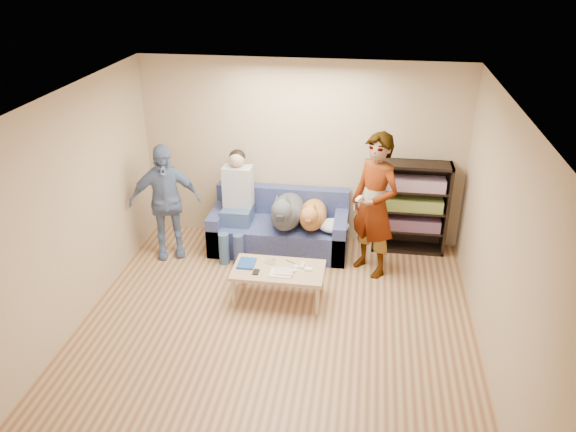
% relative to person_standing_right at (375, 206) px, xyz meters
% --- Properties ---
extents(ground, '(5.00, 5.00, 0.00)m').
position_rel_person_standing_right_xyz_m(ground, '(-1.04, -1.65, -0.95)').
color(ground, brown).
rests_on(ground, ground).
extents(ceiling, '(5.00, 5.00, 0.00)m').
position_rel_person_standing_right_xyz_m(ceiling, '(-1.04, -1.65, 1.65)').
color(ceiling, white).
rests_on(ceiling, ground).
extents(wall_back, '(4.50, 0.00, 4.50)m').
position_rel_person_standing_right_xyz_m(wall_back, '(-1.04, 0.85, 0.35)').
color(wall_back, tan).
rests_on(wall_back, ground).
extents(wall_front, '(4.50, 0.00, 4.50)m').
position_rel_person_standing_right_xyz_m(wall_front, '(-1.04, -4.15, 0.35)').
color(wall_front, tan).
rests_on(wall_front, ground).
extents(wall_left, '(0.00, 5.00, 5.00)m').
position_rel_person_standing_right_xyz_m(wall_left, '(-3.29, -1.65, 0.35)').
color(wall_left, tan).
rests_on(wall_left, ground).
extents(wall_right, '(0.00, 5.00, 5.00)m').
position_rel_person_standing_right_xyz_m(wall_right, '(1.21, -1.65, 0.35)').
color(wall_right, tan).
rests_on(wall_right, ground).
extents(blanket, '(0.43, 0.36, 0.15)m').
position_rel_person_standing_right_xyz_m(blanket, '(-0.52, 0.25, -0.45)').
color(blanket, silver).
rests_on(blanket, sofa).
extents(person_standing_right, '(0.82, 0.80, 1.90)m').
position_rel_person_standing_right_xyz_m(person_standing_right, '(0.00, 0.00, 0.00)').
color(person_standing_right, gray).
rests_on(person_standing_right, ground).
extents(person_standing_left, '(1.02, 0.72, 1.61)m').
position_rel_person_standing_right_xyz_m(person_standing_left, '(-2.79, 0.03, -0.14)').
color(person_standing_left, '#6F7DB2').
rests_on(person_standing_left, ground).
extents(held_controller, '(0.09, 0.14, 0.03)m').
position_rel_person_standing_right_xyz_m(held_controller, '(-0.20, -0.20, 0.18)').
color(held_controller, white).
rests_on(held_controller, person_standing_right).
extents(notebook_blue, '(0.20, 0.26, 0.03)m').
position_rel_person_standing_right_xyz_m(notebook_blue, '(-1.50, -0.77, -0.52)').
color(notebook_blue, '#1A4192').
rests_on(notebook_blue, coffee_table).
extents(papers, '(0.26, 0.20, 0.02)m').
position_rel_person_standing_right_xyz_m(papers, '(-1.05, -0.92, -0.52)').
color(papers, silver).
rests_on(papers, coffee_table).
extents(magazine, '(0.22, 0.17, 0.01)m').
position_rel_person_standing_right_xyz_m(magazine, '(-1.02, -0.90, -0.51)').
color(magazine, beige).
rests_on(magazine, coffee_table).
extents(camera_silver, '(0.11, 0.06, 0.05)m').
position_rel_person_standing_right_xyz_m(camera_silver, '(-1.22, -0.70, -0.51)').
color(camera_silver, silver).
rests_on(camera_silver, coffee_table).
extents(controller_a, '(0.04, 0.13, 0.03)m').
position_rel_person_standing_right_xyz_m(controller_a, '(-0.82, -0.72, -0.52)').
color(controller_a, silver).
rests_on(controller_a, coffee_table).
extents(controller_b, '(0.09, 0.06, 0.03)m').
position_rel_person_standing_right_xyz_m(controller_b, '(-0.74, -0.80, -0.52)').
color(controller_b, white).
rests_on(controller_b, coffee_table).
extents(headphone_cup_a, '(0.07, 0.07, 0.02)m').
position_rel_person_standing_right_xyz_m(headphone_cup_a, '(-0.90, -0.84, -0.52)').
color(headphone_cup_a, silver).
rests_on(headphone_cup_a, coffee_table).
extents(headphone_cup_b, '(0.07, 0.07, 0.02)m').
position_rel_person_standing_right_xyz_m(headphone_cup_b, '(-0.90, -0.76, -0.52)').
color(headphone_cup_b, silver).
rests_on(headphone_cup_b, coffee_table).
extents(pen_orange, '(0.13, 0.06, 0.01)m').
position_rel_person_standing_right_xyz_m(pen_orange, '(-1.12, -0.98, -0.53)').
color(pen_orange, orange).
rests_on(pen_orange, coffee_table).
extents(pen_black, '(0.13, 0.08, 0.01)m').
position_rel_person_standing_right_xyz_m(pen_black, '(-0.98, -0.64, -0.53)').
color(pen_black, black).
rests_on(pen_black, coffee_table).
extents(wallet, '(0.07, 0.12, 0.02)m').
position_rel_person_standing_right_xyz_m(wallet, '(-1.35, -0.94, -0.52)').
color(wallet, black).
rests_on(wallet, coffee_table).
extents(sofa, '(1.90, 0.85, 0.82)m').
position_rel_person_standing_right_xyz_m(sofa, '(-1.29, 0.45, -0.67)').
color(sofa, '#515B93').
rests_on(sofa, ground).
extents(person_seated, '(0.40, 0.73, 1.47)m').
position_rel_person_standing_right_xyz_m(person_seated, '(-1.87, 0.32, -0.18)').
color(person_seated, '#3A5580').
rests_on(person_seated, sofa).
extents(dog_gray, '(0.45, 1.27, 0.66)m').
position_rel_person_standing_right_xyz_m(dog_gray, '(-1.17, 0.27, -0.29)').
color(dog_gray, '#4A4C54').
rests_on(dog_gray, sofa).
extents(dog_tan, '(0.37, 1.15, 0.54)m').
position_rel_person_standing_right_xyz_m(dog_tan, '(-0.82, 0.29, -0.33)').
color(dog_tan, '#BF883A').
rests_on(dog_tan, sofa).
extents(coffee_table, '(1.10, 0.60, 0.42)m').
position_rel_person_standing_right_xyz_m(coffee_table, '(-1.10, -0.82, -0.58)').
color(coffee_table, tan).
rests_on(coffee_table, ground).
extents(bookshelf, '(1.00, 0.34, 1.30)m').
position_rel_person_standing_right_xyz_m(bookshelf, '(0.51, 0.68, -0.27)').
color(bookshelf, black).
rests_on(bookshelf, ground).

